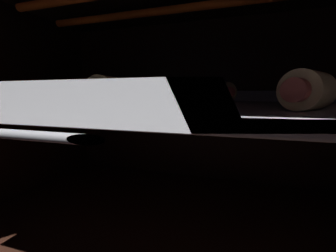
{
  "coord_description": "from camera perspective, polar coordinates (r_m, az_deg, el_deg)",
  "views": [
    {
      "loc": [
        8.66,
        -26.87,
        18.9
      ],
      "look_at": [
        0.0,
        0.87,
        14.74
      ],
      "focal_mm": 22.86,
      "sensor_mm": 36.0,
      "label": 1
    }
  ],
  "objects": [
    {
      "name": "pig_in_blanket_mid_5",
      "position": [
        0.26,
        -16.0,
        9.06
      ],
      "size": [
        3.74,
        5.73,
        3.32
      ],
      "rotation": [
        0.0,
        0.0,
        0.11
      ],
      "color": "#D8BA79",
      "rests_on": "baking_tray_mid"
    },
    {
      "name": "pig_in_blanket_mid_0",
      "position": [
        0.27,
        7.64,
        9.1
      ],
      "size": [
        4.92,
        5.33,
        3.16
      ],
      "rotation": [
        0.0,
        0.0,
        5.57
      ],
      "color": "#E3B385",
      "rests_on": "baking_tray_mid"
    },
    {
      "name": "pig_in_blanket_mid_2",
      "position": [
        0.36,
        14.3,
        8.67
      ],
      "size": [
        4.5,
        6.37,
        3.17
      ],
      "rotation": [
        0.0,
        0.0,
        3.56
      ],
      "color": "#DCC57E",
      "rests_on": "baking_tray_mid"
    },
    {
      "name": "pig_in_blanket_mid_3",
      "position": [
        0.3,
        -7.43,
        8.75
      ],
      "size": [
        5.08,
        4.93,
        2.89
      ],
      "rotation": [
        0.0,
        0.0,
        5.47
      ],
      "color": "#D9C17C",
      "rests_on": "baking_tray_mid"
    },
    {
      "name": "pig_in_blanket_mid_6",
      "position": [
        0.3,
        34.09,
        7.82
      ],
      "size": [
        4.93,
        4.2,
        3.3
      ],
      "rotation": [
        0.0,
        0.0,
        4.38
      ],
      "color": "#DAC77B",
      "rests_on": "baking_tray_mid"
    },
    {
      "name": "oven_rack_mid",
      "position": [
        0.28,
        -0.53,
        3.99
      ],
      "size": [
        56.81,
        41.46,
        0.54
      ],
      "color": "slate"
    },
    {
      "name": "pig_in_blanket_mid_7",
      "position": [
        0.37,
        -34.07,
        7.35
      ],
      "size": [
        6.07,
        4.22,
        2.96
      ],
      "rotation": [
        0.0,
        0.0,
        4.33
      ],
      "color": "#DCB585",
      "rests_on": "baking_tray_mid"
    },
    {
      "name": "ground_plane",
      "position": [
        0.34,
        -0.49,
        -26.48
      ],
      "size": [
        62.21,
        44.7,
        1.2
      ],
      "primitive_type": "cube",
      "color": "black"
    },
    {
      "name": "baking_tray_mid",
      "position": [
        0.28,
        -0.53,
        5.72
      ],
      "size": [
        50.06,
        34.29,
        2.65
      ],
      "color": "silver",
      "rests_on": "oven_rack_mid"
    },
    {
      "name": "oven_wall_back",
      "position": [
        0.49,
        7.28,
        6.31
      ],
      "size": [
        62.21,
        1.2,
        34.74
      ],
      "primitive_type": "cube",
      "color": "black",
      "rests_on": "ground_plane"
    },
    {
      "name": "pig_in_blanket_mid_4",
      "position": [
        0.19,
        33.16,
        7.92
      ],
      "size": [
        4.39,
        5.33,
        2.92
      ],
      "rotation": [
        0.0,
        0.0,
        5.7
      ],
      "color": "#E4B17B",
      "rests_on": "baking_tray_mid"
    },
    {
      "name": "pig_in_blanket_mid_1",
      "position": [
        0.44,
        -5.81,
        8.36
      ],
      "size": [
        3.49,
        5.21,
        2.59
      ],
      "rotation": [
        0.0,
        0.0,
        5.94
      ],
      "color": "#E6B779",
      "rests_on": "baking_tray_mid"
    }
  ]
}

